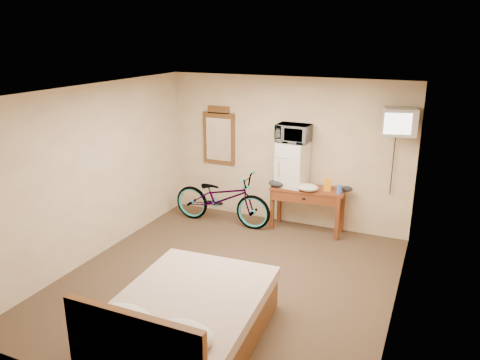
{
  "coord_description": "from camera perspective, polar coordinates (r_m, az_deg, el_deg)",
  "views": [
    {
      "loc": [
        2.4,
        -5.02,
        3.15
      ],
      "look_at": [
        -0.07,
        0.56,
        1.24
      ],
      "focal_mm": 35.0,
      "sensor_mm": 36.0,
      "label": 1
    }
  ],
  "objects": [
    {
      "name": "mini_fridge",
      "position": [
        7.68,
        6.4,
        1.94
      ],
      "size": [
        0.49,
        0.48,
        0.73
      ],
      "color": "silver",
      "rests_on": "desk"
    },
    {
      "name": "snack_bag",
      "position": [
        7.57,
        10.6,
        -0.55
      ],
      "size": [
        0.12,
        0.1,
        0.21
      ],
      "primitive_type": "cube",
      "rotation": [
        0.0,
        0.0,
        0.37
      ],
      "color": "orange",
      "rests_on": "desk"
    },
    {
      "name": "bicycle",
      "position": [
        8.01,
        -2.22,
        -2.2
      ],
      "size": [
        1.77,
        0.63,
        0.93
      ],
      "primitive_type": "imported",
      "rotation": [
        0.0,
        0.0,
        1.58
      ],
      "color": "black",
      "rests_on": "floor"
    },
    {
      "name": "bed",
      "position": [
        5.14,
        -6.63,
        -16.48
      ],
      "size": [
        1.57,
        2.01,
        0.9
      ],
      "color": "brown",
      "rests_on": "floor"
    },
    {
      "name": "crt_television",
      "position": [
        7.17,
        18.85,
        6.76
      ],
      "size": [
        0.54,
        0.62,
        0.4
      ],
      "color": "black",
      "rests_on": "room"
    },
    {
      "name": "cloth_dark_b",
      "position": [
        7.63,
        12.9,
        -1.05
      ],
      "size": [
        0.18,
        0.15,
        0.08
      ],
      "primitive_type": "ellipsoid",
      "color": "black",
      "rests_on": "desk"
    },
    {
      "name": "wall_mirror",
      "position": [
        8.33,
        -2.58,
        5.36
      ],
      "size": [
        0.61,
        0.04,
        1.03
      ],
      "color": "brown",
      "rests_on": "room"
    },
    {
      "name": "blue_cup",
      "position": [
        7.49,
        12.03,
        -1.1
      ],
      "size": [
        0.08,
        0.08,
        0.14
      ],
      "primitive_type": "cylinder",
      "color": "#3966C3",
      "rests_on": "desk"
    },
    {
      "name": "desk",
      "position": [
        7.71,
        8.17,
        -1.99
      ],
      "size": [
        1.22,
        0.55,
        0.75
      ],
      "color": "brown",
      "rests_on": "floor"
    },
    {
      "name": "microwave",
      "position": [
        7.56,
        6.53,
        5.69
      ],
      "size": [
        0.54,
        0.38,
        0.29
      ],
      "primitive_type": "imported",
      "rotation": [
        0.0,
        0.0,
        -0.04
      ],
      "color": "silver",
      "rests_on": "mini_fridge"
    },
    {
      "name": "cloth_dark_a",
      "position": [
        7.69,
        4.54,
        -0.41
      ],
      "size": [
        0.29,
        0.22,
        0.11
      ],
      "primitive_type": "ellipsoid",
      "color": "black",
      "rests_on": "desk"
    },
    {
      "name": "room",
      "position": [
        5.88,
        -1.58,
        -1.46
      ],
      "size": [
        4.6,
        4.64,
        2.5
      ],
      "color": "#423321",
      "rests_on": "ground"
    },
    {
      "name": "cloth_cream",
      "position": [
        7.54,
        8.21,
        -0.9
      ],
      "size": [
        0.36,
        0.28,
        0.11
      ],
      "primitive_type": "ellipsoid",
      "color": "beige",
      "rests_on": "desk"
    }
  ]
}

